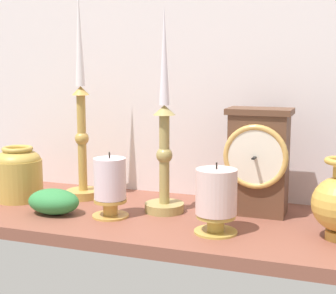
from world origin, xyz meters
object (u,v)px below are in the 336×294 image
Objects in this scene: pillar_candle_front at (216,198)px; candlestick_tall_center at (82,125)px; brass_vase_jar at (19,172)px; pillar_candle_near_clock at (110,185)px; mantel_clock at (258,160)px; candlestick_tall_left at (166,145)px.

candlestick_tall_center is at bearing 158.25° from pillar_candle_front.
brass_vase_jar is 48.18cm from pillar_candle_front.
mantel_clock is at bearing 23.62° from pillar_candle_near_clock.
mantel_clock is 0.52× the size of candlestick_tall_left.
pillar_candle_front is at bearing -21.75° from candlestick_tall_center.
candlestick_tall_left is 0.89× the size of candlestick_tall_center.
candlestick_tall_left is at bearing -164.87° from mantel_clock.
pillar_candle_front is at bearing -9.26° from brass_vase_jar.
pillar_candle_front is at bearing -108.60° from mantel_clock.
mantel_clock is 53.10cm from brass_vase_jar.
brass_vase_jar is 0.93× the size of pillar_candle_near_clock.
candlestick_tall_left is at bearing 3.16° from brass_vase_jar.
candlestick_tall_center is 3.63× the size of pillar_candle_front.
candlestick_tall_center is (-39.78, -0.61, 5.57)cm from mantel_clock.
pillar_candle_front is at bearing -6.60° from pillar_candle_near_clock.
brass_vase_jar is at bearing -176.84° from candlestick_tall_left.
pillar_candle_near_clock reaches higher than pillar_candle_front.
pillar_candle_front is at bearing -36.22° from candlestick_tall_left.
mantel_clock reaches higher than pillar_candle_front.
candlestick_tall_left reaches higher than pillar_candle_front.
candlestick_tall_left reaches higher than brass_vase_jar.
pillar_candle_front is 0.99× the size of pillar_candle_near_clock.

